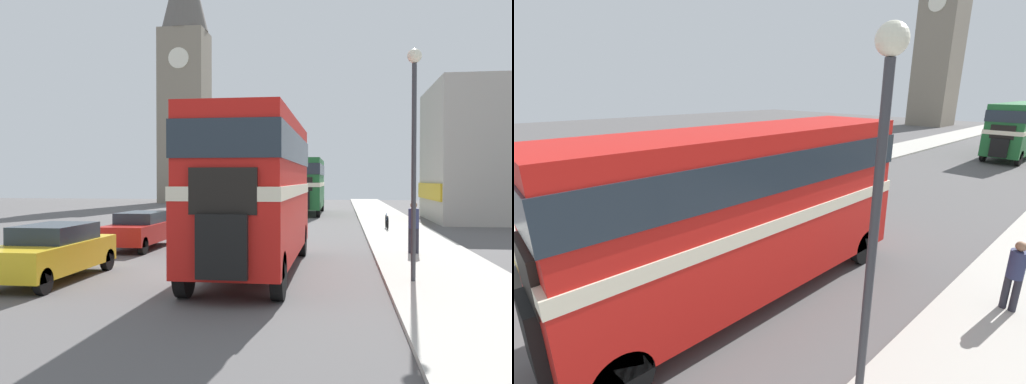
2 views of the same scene
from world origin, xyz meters
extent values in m
plane|color=#565454|center=(0.00, 0.00, 0.00)|extent=(120.00, 120.00, 0.00)
cube|color=#B7B2A8|center=(6.75, 0.00, 0.06)|extent=(3.50, 120.00, 0.12)
cube|color=red|center=(1.43, 0.53, 1.38)|extent=(2.44, 9.37, 1.71)
cube|color=beige|center=(1.43, 0.53, 2.39)|extent=(2.46, 9.42, 0.31)
cube|color=red|center=(1.43, 0.53, 3.47)|extent=(2.39, 9.18, 1.86)
cube|color=#232D38|center=(1.43, 0.53, 3.57)|extent=(2.46, 9.28, 0.84)
cube|color=black|center=(1.43, -4.25, 1.29)|extent=(1.10, 0.20, 1.37)
cube|color=black|center=(1.43, -4.12, 2.45)|extent=(1.46, 0.12, 0.99)
cylinder|color=black|center=(0.36, -3.27, 0.55)|extent=(0.28, 1.10, 1.10)
cylinder|color=black|center=(2.51, -3.27, 0.55)|extent=(0.28, 1.10, 1.10)
cylinder|color=black|center=(0.36, 4.22, 0.55)|extent=(0.28, 1.10, 1.10)
cylinder|color=black|center=(2.51, 4.22, 0.55)|extent=(0.28, 1.10, 1.10)
cube|color=#1E602D|center=(1.12, 28.77, 1.34)|extent=(2.52, 9.95, 1.64)
cube|color=beige|center=(1.12, 28.77, 2.31)|extent=(2.54, 10.00, 0.30)
cube|color=#1E602D|center=(1.12, 28.77, 3.35)|extent=(2.47, 9.75, 1.79)
cube|color=#232D38|center=(1.12, 28.77, 3.44)|extent=(2.54, 9.85, 0.80)
cube|color=black|center=(1.12, 23.70, 1.26)|extent=(1.13, 0.20, 1.31)
cube|color=black|center=(1.12, 23.84, 2.37)|extent=(1.51, 0.12, 0.95)
cylinder|color=black|center=(0.00, 24.68, 0.55)|extent=(0.28, 1.10, 1.10)
cylinder|color=black|center=(2.24, 24.68, 0.55)|extent=(0.28, 1.10, 1.10)
cylinder|color=black|center=(0.00, 32.75, 0.55)|extent=(0.28, 1.10, 1.10)
cylinder|color=black|center=(2.24, 32.75, 0.55)|extent=(0.28, 1.10, 1.10)
cube|color=gold|center=(-3.74, -1.65, 0.66)|extent=(1.72, 4.57, 0.74)
cube|color=#232D38|center=(-3.74, -1.47, 1.26)|extent=(1.52, 2.38, 0.45)
cylinder|color=black|center=(-2.98, -3.49, 0.32)|extent=(0.20, 0.64, 0.64)
cylinder|color=black|center=(-4.50, 0.19, 0.32)|extent=(0.20, 0.64, 0.64)
cylinder|color=black|center=(-2.98, 0.19, 0.32)|extent=(0.20, 0.64, 0.64)
cube|color=red|center=(-3.88, 5.49, 0.64)|extent=(1.69, 4.51, 0.71)
cube|color=#232D38|center=(-3.88, 5.67, 1.20)|extent=(1.49, 2.35, 0.42)
cylinder|color=black|center=(-4.62, 3.68, 0.32)|extent=(0.20, 0.64, 0.64)
cylinder|color=black|center=(-3.13, 3.68, 0.32)|extent=(0.20, 0.64, 0.64)
cylinder|color=black|center=(-4.62, 7.29, 0.32)|extent=(0.20, 0.64, 0.64)
cylinder|color=black|center=(-3.13, 7.29, 0.32)|extent=(0.20, 0.64, 0.64)
cylinder|color=#282833|center=(6.27, 4.58, 0.56)|extent=(0.16, 0.16, 0.87)
cylinder|color=#282833|center=(6.47, 4.58, 0.56)|extent=(0.16, 0.16, 0.87)
cylinder|color=navy|center=(6.37, 4.58, 1.34)|extent=(0.36, 0.36, 0.69)
sphere|color=#9E7051|center=(6.37, 4.58, 1.80)|extent=(0.24, 0.24, 0.24)
torus|color=black|center=(6.22, 13.93, 0.48)|extent=(0.05, 0.71, 0.71)
torus|color=black|center=(6.22, 14.98, 0.48)|extent=(0.05, 0.71, 0.71)
cylinder|color=#234C93|center=(6.22, 14.46, 0.62)|extent=(0.04, 1.06, 0.34)
cylinder|color=#234C93|center=(6.22, 14.83, 0.69)|extent=(0.04, 0.04, 0.43)
cylinder|color=#38383D|center=(5.70, -0.99, 2.87)|extent=(0.12, 0.12, 5.50)
sphere|color=#EFEACC|center=(5.70, -0.99, 5.80)|extent=(0.36, 0.36, 0.36)
cube|color=gray|center=(-14.27, 48.89, 9.95)|extent=(5.21, 5.21, 19.90)
cylinder|color=silver|center=(-14.27, 46.24, 16.32)|extent=(2.34, 0.10, 2.34)
cube|color=gold|center=(9.53, 22.74, 1.92)|extent=(0.12, 9.49, 1.05)
camera|label=1|loc=(3.90, -15.80, 2.69)|focal=40.00mm
camera|label=2|loc=(7.67, -4.59, 5.30)|focal=24.00mm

